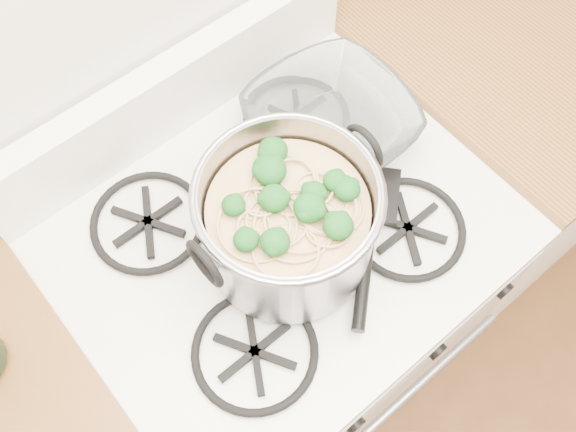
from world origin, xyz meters
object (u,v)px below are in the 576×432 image
Objects in this scene: stock_pot at (288,222)px; glass_bowl at (330,127)px; spatula at (374,191)px; gas_range at (281,314)px.

stock_pot is 0.26m from glass_bowl.
glass_bowl is (0.21, 0.13, -0.08)m from stock_pot.
spatula is at bearing -101.54° from glass_bowl.
gas_range is 2.98× the size of spatula.
spatula is 0.15m from glass_bowl.
glass_bowl is (0.03, 0.15, 0.00)m from spatula.
glass_bowl reaches higher than spatula.
stock_pot reaches higher than spatula.
glass_bowl is at bearing 127.39° from spatula.
gas_range is 2.90× the size of stock_pot.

